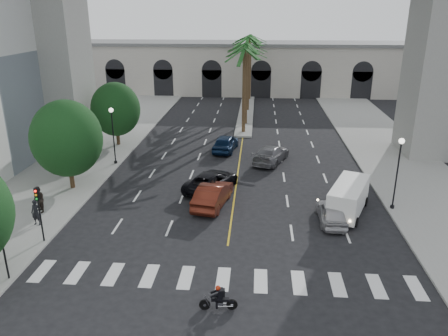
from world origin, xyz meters
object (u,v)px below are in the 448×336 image
Objects in this scene: lamp_post_left_far at (113,131)px; car_c at (211,181)px; car_e at (225,143)px; pedestrian_a at (36,213)px; car_d at (271,154)px; car_b at (213,195)px; pedestrian_b at (39,200)px; traffic_signal_near at (1,239)px; car_a at (332,212)px; traffic_signal_far at (39,206)px; motorcycle_rider at (219,299)px; cargo_van at (348,197)px; lamp_post_right at (398,168)px.

car_c is (9.50, -5.36, -2.46)m from lamp_post_left_far.
pedestrian_a reaches higher than car_e.
pedestrian_a reaches higher than car_d.
car_b is at bearing -39.64° from lamp_post_left_far.
pedestrian_b is at bearing -100.79° from lamp_post_left_far.
traffic_signal_near is 19.89m from car_a.
lamp_post_left_far is 11.18m from car_c.
pedestrian_a reaches higher than car_a.
lamp_post_left_far is 14.52m from traffic_signal_far.
motorcycle_rider is 1.05× the size of pedestrian_a.
car_b is 0.93× the size of cargo_van.
car_e is at bearing 63.51° from traffic_signal_far.
cargo_van is (5.12, -10.72, 0.44)m from car_d.
car_e is (-4.51, 3.14, 0.04)m from car_d.
car_c reaches higher than car_a.
traffic_signal_near is 1.98× the size of motorcycle_rider.
car_d is at bearing 49.00° from traffic_signal_far.
car_b is 2.73× the size of pedestrian_b.
traffic_signal_near reaches higher than motorcycle_rider.
lamp_post_right is at bearing 15.98° from traffic_signal_far.
pedestrian_b is (-2.13, 3.87, -1.41)m from traffic_signal_far.
cargo_van is at bearing 135.34° from car_d.
cargo_van is (19.36, 9.66, -1.27)m from traffic_signal_near.
lamp_post_right is 24.62m from pedestrian_a.
car_b is (9.80, 10.30, -1.66)m from traffic_signal_near.
pedestrian_b is (-11.93, -2.43, 0.25)m from car_b.
pedestrian_a is at bearing 5.31° from car_a.
traffic_signal_near is 1.92× the size of pedestrian_b.
traffic_signal_far is 2.08× the size of pedestrian_a.
car_a is 9.94m from car_c.
car_b is (-1.53, 11.79, 0.25)m from motorcycle_rider.
car_c is at bearing -177.18° from cargo_van.
traffic_signal_far reaches higher than car_a.
lamp_post_left_far is 1.00× the size of lamp_post_right.
car_e is (9.73, 23.52, -1.67)m from traffic_signal_near.
car_c is at bearing 39.86° from pedestrian_a.
pedestrian_b is (-11.86, -15.65, 0.26)m from car_e.
car_e is at bearing 27.06° from lamp_post_left_far.
lamp_post_right is 23.62m from traffic_signal_far.
lamp_post_left_far is 3.05× the size of pedestrian_a.
car_e is (9.83, 5.02, -2.38)m from lamp_post_left_far.
pedestrian_b is at bearing 57.22° from car_d.
pedestrian_b is at bearing 140.23° from motorcycle_rider.
traffic_signal_far reaches higher than car_b.
lamp_post_left_far reaches higher than car_c.
car_a is at bearing 127.12° from car_d.
lamp_post_left_far is at bearing 27.30° from car_d.
traffic_signal_near is at bearing 23.43° from car_a.
pedestrian_a is (-19.44, -2.17, 0.31)m from car_a.
car_b is at bearing 86.06° from car_d.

